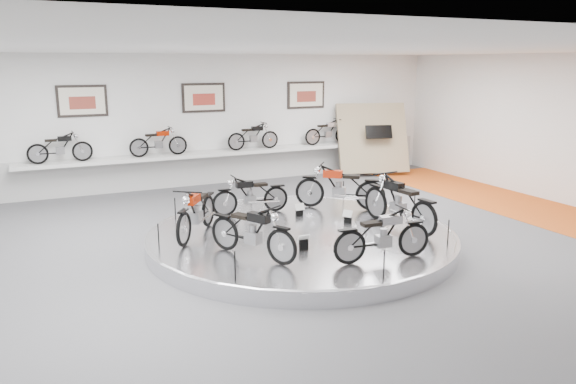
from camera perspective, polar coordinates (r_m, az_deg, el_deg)
name	(u,v)px	position (r m, az deg, el deg)	size (l,w,h in m)	color
floor	(308,249)	(11.59, 2.02, -5.82)	(16.00, 16.00, 0.00)	#4D4D50
ceiling	(309,49)	(10.98, 2.19, 14.36)	(16.00, 16.00, 0.00)	white
wall_back	(204,121)	(17.58, -8.52, 7.18)	(16.00, 16.00, 0.00)	white
orange_carpet_strip	(544,212)	(15.79, 24.54, -1.88)	(2.40, 12.60, 0.01)	#CA5118
dado_band	(206,167)	(17.76, -8.34, 2.52)	(15.68, 0.04, 1.10)	#BCBCBA
display_platform	(301,238)	(11.80, 1.36, -4.71)	(6.40, 6.40, 0.30)	silver
platform_rim	(301,233)	(11.77, 1.36, -4.15)	(6.40, 6.40, 0.10)	#B2B2BA
shelf	(208,154)	(17.42, -8.12, 3.83)	(11.00, 0.55, 0.10)	silver
poster_left	(82,101)	(16.81, -20.17, 8.68)	(1.35, 0.06, 0.88)	#EDE4CA
poster_center	(204,98)	(17.48, -8.56, 9.45)	(1.35, 0.06, 0.88)	#EDE4CA
poster_right	(306,95)	(18.79, 1.85, 9.83)	(1.35, 0.06, 0.88)	#EDE4CA
display_panel	(373,138)	(19.25, 8.60, 5.43)	(2.40, 0.12, 2.40)	gray
shelf_bike_a	(60,150)	(16.63, -22.14, 4.01)	(1.22, 0.42, 0.73)	black
shelf_bike_b	(159,144)	(16.98, -13.01, 4.81)	(1.22, 0.42, 0.73)	#961B03
shelf_bike_c	(253,138)	(17.85, -3.54, 5.50)	(1.22, 0.42, 0.73)	black
shelf_bike_d	(328,133)	(19.01, 4.07, 5.95)	(1.22, 0.42, 0.73)	#AEAEB2
bike_a	(340,187)	(13.48, 5.29, 0.54)	(1.84, 0.65, 1.09)	red
bike_b	(251,195)	(13.01, -3.82, -0.27)	(1.56, 0.55, 0.92)	black
bike_c	(196,211)	(11.48, -9.30, -1.93)	(1.75, 0.62, 1.03)	#961B03
bike_d	(252,231)	(10.10, -3.66, -3.98)	(1.68, 0.59, 0.99)	black
bike_e	(383,235)	(10.07, 9.59, -4.32)	(1.61, 0.57, 0.94)	#AEAEB2
bike_f	(399,202)	(12.12, 11.21, -0.98)	(1.91, 0.68, 1.13)	black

